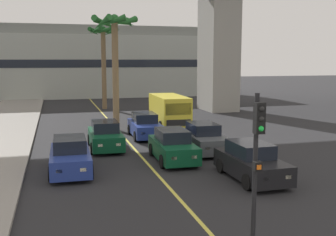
% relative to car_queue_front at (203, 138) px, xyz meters
% --- Properties ---
extents(lane_stripe_center, '(0.14, 56.00, 0.01)m').
position_rel_car_queue_front_xyz_m(lane_stripe_center, '(-3.53, 4.52, -0.72)').
color(lane_stripe_center, '#DBCC4C').
rests_on(lane_stripe_center, ground).
extents(pier_building_backdrop, '(37.44, 8.04, 9.35)m').
position_rel_car_queue_front_xyz_m(pier_building_backdrop, '(-3.53, 36.08, 3.89)').
color(pier_building_backdrop, '#ADB2A8').
rests_on(pier_building_backdrop, ground).
extents(car_queue_front, '(1.94, 4.15, 1.56)m').
position_rel_car_queue_front_xyz_m(car_queue_front, '(0.00, 0.00, 0.00)').
color(car_queue_front, '#4C5156').
rests_on(car_queue_front, ground).
extents(car_queue_second, '(1.90, 4.13, 1.56)m').
position_rel_car_queue_front_xyz_m(car_queue_second, '(-5.09, 2.16, 0.00)').
color(car_queue_second, '#0C4728').
rests_on(car_queue_second, ground).
extents(car_queue_third, '(1.89, 4.13, 1.56)m').
position_rel_car_queue_front_xyz_m(car_queue_third, '(-7.18, -2.32, 0.00)').
color(car_queue_third, navy).
rests_on(car_queue_third, ground).
extents(car_queue_fourth, '(1.93, 4.15, 1.56)m').
position_rel_car_queue_front_xyz_m(car_queue_fourth, '(-2.18, -1.49, 0.00)').
color(car_queue_fourth, '#0C4728').
rests_on(car_queue_fourth, ground).
extents(car_queue_fifth, '(1.93, 4.15, 1.56)m').
position_rel_car_queue_front_xyz_m(car_queue_fifth, '(-2.20, 4.95, 0.00)').
color(car_queue_fifth, navy).
rests_on(car_queue_fifth, ground).
extents(car_queue_sixth, '(1.88, 4.12, 1.56)m').
position_rel_car_queue_front_xyz_m(car_queue_sixth, '(0.10, -5.43, 0.00)').
color(car_queue_sixth, black).
rests_on(car_queue_sixth, ground).
extents(delivery_van, '(2.25, 5.29, 2.36)m').
position_rel_car_queue_front_xyz_m(delivery_van, '(0.35, 8.18, 0.57)').
color(delivery_van, yellow).
rests_on(delivery_van, ground).
extents(traffic_light_median_near, '(0.24, 0.37, 4.20)m').
position_rel_car_queue_front_xyz_m(traffic_light_median_near, '(-2.99, -11.71, 1.99)').
color(traffic_light_median_near, black).
rests_on(traffic_light_median_near, ground).
extents(palm_tree_near_median, '(3.12, 3.13, 8.30)m').
position_rel_car_queue_front_xyz_m(palm_tree_near_median, '(-2.89, 21.10, 5.60)').
color(palm_tree_near_median, brown).
rests_on(palm_tree_near_median, ground).
extents(palm_tree_mid_median, '(3.24, 3.28, 8.07)m').
position_rel_car_queue_front_xyz_m(palm_tree_mid_median, '(-3.63, 7.95, 5.54)').
color(palm_tree_mid_median, brown).
rests_on(palm_tree_mid_median, ground).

